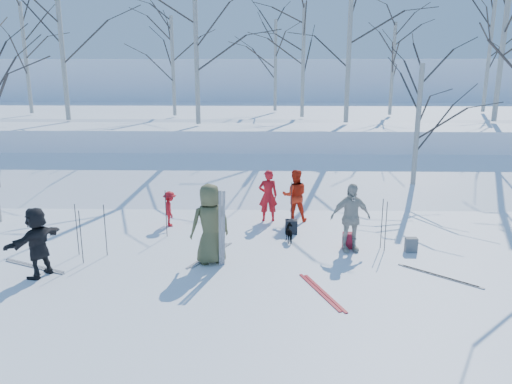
{
  "coord_description": "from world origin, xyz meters",
  "views": [
    {
      "loc": [
        0.31,
        -11.77,
        4.75
      ],
      "look_at": [
        0.0,
        1.5,
        1.3
      ],
      "focal_mm": 35.0,
      "sensor_mm": 36.0,
      "label": 1
    }
  ],
  "objects_px": {
    "skier_olive_center": "(210,224)",
    "backpack_grey": "(411,245)",
    "skier_redor_behind": "(295,196)",
    "skier_red_seated": "(170,209)",
    "skier_cream_east": "(350,218)",
    "backpack_dark": "(291,227)",
    "dog": "(290,233)",
    "backpack_red": "(349,241)",
    "skier_grey_west": "(38,242)",
    "skier_red_north": "(268,196)"
  },
  "relations": [
    {
      "from": "skier_olive_center",
      "to": "backpack_dark",
      "type": "xyz_separation_m",
      "value": [
        2.06,
        2.19,
        -0.79
      ]
    },
    {
      "from": "backpack_dark",
      "to": "backpack_grey",
      "type": "bearing_deg",
      "value": -24.32
    },
    {
      "from": "skier_red_seated",
      "to": "skier_grey_west",
      "type": "distance_m",
      "value": 4.35
    },
    {
      "from": "backpack_grey",
      "to": "skier_red_north",
      "type": "bearing_deg",
      "value": 145.45
    },
    {
      "from": "skier_red_seated",
      "to": "skier_olive_center",
      "type": "bearing_deg",
      "value": -166.15
    },
    {
      "from": "skier_red_seated",
      "to": "dog",
      "type": "height_order",
      "value": "skier_red_seated"
    },
    {
      "from": "skier_red_seated",
      "to": "skier_grey_west",
      "type": "height_order",
      "value": "skier_grey_west"
    },
    {
      "from": "skier_red_north",
      "to": "backpack_red",
      "type": "distance_m",
      "value": 3.2
    },
    {
      "from": "skier_cream_east",
      "to": "skier_red_north",
      "type": "bearing_deg",
      "value": 120.19
    },
    {
      "from": "skier_redor_behind",
      "to": "skier_red_seated",
      "type": "distance_m",
      "value": 3.8
    },
    {
      "from": "skier_red_north",
      "to": "skier_grey_west",
      "type": "relative_size",
      "value": 0.98
    },
    {
      "from": "skier_red_north",
      "to": "dog",
      "type": "distance_m",
      "value": 2.03
    },
    {
      "from": "dog",
      "to": "backpack_dark",
      "type": "bearing_deg",
      "value": -108.52
    },
    {
      "from": "skier_olive_center",
      "to": "skier_red_seated",
      "type": "bearing_deg",
      "value": -83.24
    },
    {
      "from": "skier_red_seated",
      "to": "dog",
      "type": "relative_size",
      "value": 1.87
    },
    {
      "from": "skier_red_seated",
      "to": "skier_cream_east",
      "type": "height_order",
      "value": "skier_cream_east"
    },
    {
      "from": "skier_grey_west",
      "to": "backpack_grey",
      "type": "height_order",
      "value": "skier_grey_west"
    },
    {
      "from": "skier_cream_east",
      "to": "backpack_dark",
      "type": "xyz_separation_m",
      "value": [
        -1.44,
        1.31,
        -0.7
      ]
    },
    {
      "from": "skier_olive_center",
      "to": "skier_cream_east",
      "type": "bearing_deg",
      "value": 172.14
    },
    {
      "from": "backpack_red",
      "to": "skier_red_north",
      "type": "bearing_deg",
      "value": 132.65
    },
    {
      "from": "skier_cream_east",
      "to": "backpack_dark",
      "type": "relative_size",
      "value": 4.5
    },
    {
      "from": "skier_redor_behind",
      "to": "backpack_red",
      "type": "height_order",
      "value": "skier_redor_behind"
    },
    {
      "from": "skier_red_seated",
      "to": "backpack_dark",
      "type": "xyz_separation_m",
      "value": [
        3.59,
        -0.61,
        -0.33
      ]
    },
    {
      "from": "skier_redor_behind",
      "to": "backpack_grey",
      "type": "height_order",
      "value": "skier_redor_behind"
    },
    {
      "from": "skier_redor_behind",
      "to": "dog",
      "type": "relative_size",
      "value": 2.84
    },
    {
      "from": "skier_red_north",
      "to": "backpack_dark",
      "type": "bearing_deg",
      "value": 113.82
    },
    {
      "from": "backpack_grey",
      "to": "skier_olive_center",
      "type": "bearing_deg",
      "value": -170.88
    },
    {
      "from": "backpack_red",
      "to": "backpack_dark",
      "type": "distance_m",
      "value": 1.85
    },
    {
      "from": "skier_cream_east",
      "to": "skier_grey_west",
      "type": "relative_size",
      "value": 1.1
    },
    {
      "from": "skier_red_north",
      "to": "skier_redor_behind",
      "type": "distance_m",
      "value": 0.82
    },
    {
      "from": "dog",
      "to": "backpack_grey",
      "type": "distance_m",
      "value": 3.16
    },
    {
      "from": "backpack_red",
      "to": "backpack_grey",
      "type": "xyz_separation_m",
      "value": [
        1.57,
        -0.23,
        -0.02
      ]
    },
    {
      "from": "skier_red_seated",
      "to": "skier_redor_behind",
      "type": "bearing_deg",
      "value": -95.83
    },
    {
      "from": "skier_olive_center",
      "to": "skier_redor_behind",
      "type": "distance_m",
      "value": 4.05
    },
    {
      "from": "skier_grey_west",
      "to": "backpack_red",
      "type": "relative_size",
      "value": 3.9
    },
    {
      "from": "skier_olive_center",
      "to": "backpack_grey",
      "type": "relative_size",
      "value": 5.2
    },
    {
      "from": "skier_redor_behind",
      "to": "skier_cream_east",
      "type": "relative_size",
      "value": 0.9
    },
    {
      "from": "skier_cream_east",
      "to": "backpack_red",
      "type": "xyz_separation_m",
      "value": [
        0.02,
        0.18,
        -0.69
      ]
    },
    {
      "from": "skier_redor_behind",
      "to": "backpack_grey",
      "type": "xyz_separation_m",
      "value": [
        2.88,
        -2.57,
        -0.62
      ]
    },
    {
      "from": "skier_olive_center",
      "to": "backpack_grey",
      "type": "bearing_deg",
      "value": 167.25
    },
    {
      "from": "skier_grey_west",
      "to": "backpack_red",
      "type": "bearing_deg",
      "value": 128.3
    },
    {
      "from": "skier_cream_east",
      "to": "skier_red_seated",
      "type": "bearing_deg",
      "value": 148.99
    },
    {
      "from": "backpack_red",
      "to": "backpack_dark",
      "type": "bearing_deg",
      "value": 142.14
    },
    {
      "from": "dog",
      "to": "backpack_dark",
      "type": "relative_size",
      "value": 1.42
    },
    {
      "from": "backpack_grey",
      "to": "skier_redor_behind",
      "type": "bearing_deg",
      "value": 138.24
    },
    {
      "from": "skier_red_north",
      "to": "skier_cream_east",
      "type": "distance_m",
      "value": 3.27
    },
    {
      "from": "skier_red_north",
      "to": "skier_red_seated",
      "type": "relative_size",
      "value": 1.51
    },
    {
      "from": "skier_red_north",
      "to": "skier_red_seated",
      "type": "bearing_deg",
      "value": 5.22
    },
    {
      "from": "backpack_dark",
      "to": "skier_cream_east",
      "type": "bearing_deg",
      "value": -42.33
    },
    {
      "from": "skier_redor_behind",
      "to": "skier_red_seated",
      "type": "height_order",
      "value": "skier_redor_behind"
    }
  ]
}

